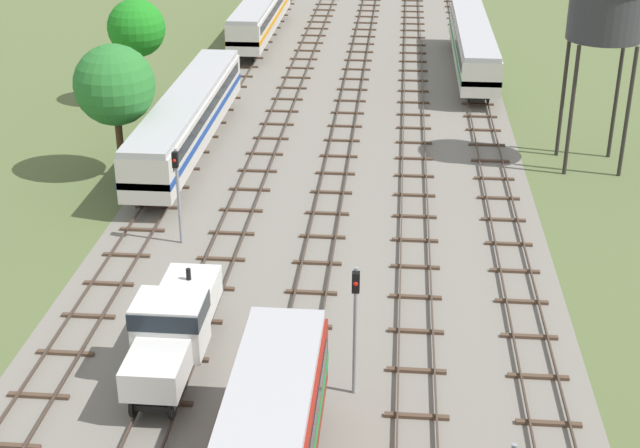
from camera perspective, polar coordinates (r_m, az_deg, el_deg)
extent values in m
plane|color=#5B6B3D|center=(59.30, 1.21, 4.35)|extent=(480.00, 480.00, 0.00)
cube|color=gray|center=(59.30, 1.21, 4.35)|extent=(23.21, 176.00, 0.01)
cube|color=#47382D|center=(61.66, -8.37, 5.11)|extent=(0.07, 126.00, 0.15)
cube|color=#47382D|center=(61.35, -7.06, 5.09)|extent=(0.07, 126.00, 0.15)
cube|color=brown|center=(35.01, -18.87, -12.92)|extent=(2.40, 0.22, 0.14)
cube|color=brown|center=(37.21, -17.11, -10.18)|extent=(2.40, 0.22, 0.14)
cube|color=brown|center=(39.51, -15.56, -7.74)|extent=(2.40, 0.22, 0.14)
cube|color=brown|center=(41.90, -14.21, -5.57)|extent=(2.40, 0.22, 0.14)
cube|color=brown|center=(44.36, -13.01, -3.64)|extent=(2.40, 0.22, 0.14)
cube|color=brown|center=(46.89, -11.95, -1.91)|extent=(2.40, 0.22, 0.14)
cube|color=brown|center=(49.47, -10.99, -0.35)|extent=(2.40, 0.22, 0.14)
cube|color=brown|center=(52.10, -10.13, 1.04)|extent=(2.40, 0.22, 0.14)
cube|color=brown|center=(54.76, -9.36, 2.31)|extent=(2.40, 0.22, 0.14)
cube|color=brown|center=(57.46, -8.65, 3.45)|extent=(2.40, 0.22, 0.14)
cube|color=brown|center=(60.18, -8.01, 4.49)|extent=(2.40, 0.22, 0.14)
cube|color=brown|center=(62.93, -7.42, 5.44)|extent=(2.40, 0.22, 0.14)
cube|color=brown|center=(65.70, -6.88, 6.31)|extent=(2.40, 0.22, 0.14)
cube|color=brown|center=(68.49, -6.39, 7.11)|extent=(2.40, 0.22, 0.14)
cube|color=brown|center=(71.30, -5.93, 7.84)|extent=(2.40, 0.22, 0.14)
cube|color=brown|center=(74.13, -5.50, 8.52)|extent=(2.40, 0.22, 0.14)
cube|color=brown|center=(76.96, -5.10, 9.15)|extent=(2.40, 0.22, 0.14)
cube|color=brown|center=(79.81, -4.73, 9.73)|extent=(2.40, 0.22, 0.14)
cube|color=brown|center=(82.67, -4.39, 10.27)|extent=(2.40, 0.22, 0.14)
cube|color=brown|center=(85.54, -4.06, 10.78)|extent=(2.40, 0.22, 0.14)
cube|color=brown|center=(88.42, -3.76, 11.25)|extent=(2.40, 0.22, 0.14)
cube|color=brown|center=(91.30, -3.47, 11.70)|extent=(2.40, 0.22, 0.14)
cube|color=brown|center=(94.20, -3.21, 12.11)|extent=(2.40, 0.22, 0.14)
cube|color=brown|center=(97.09, -2.95, 12.50)|extent=(2.40, 0.22, 0.14)
cube|color=brown|center=(100.00, -2.71, 12.87)|extent=(2.40, 0.22, 0.14)
cube|color=brown|center=(102.91, -2.49, 13.21)|extent=(2.40, 0.22, 0.14)
cube|color=brown|center=(105.83, -2.27, 13.54)|extent=(2.40, 0.22, 0.14)
cube|color=#47382D|center=(60.75, -3.94, 5.02)|extent=(0.07, 126.00, 0.15)
cube|color=#47382D|center=(60.55, -2.59, 4.99)|extent=(0.07, 126.00, 0.15)
cube|color=brown|center=(35.77, -9.81, -10.89)|extent=(2.40, 0.22, 0.14)
cube|color=brown|center=(38.16, -8.71, -8.29)|extent=(2.40, 0.22, 0.14)
cube|color=brown|center=(40.63, -7.75, -6.00)|extent=(2.40, 0.22, 0.14)
cube|color=brown|center=(43.17, -6.91, -3.98)|extent=(2.40, 0.22, 0.14)
cube|color=brown|center=(45.76, -6.17, -2.18)|extent=(2.40, 0.22, 0.14)
cube|color=brown|center=(48.40, -5.51, -0.58)|extent=(2.40, 0.22, 0.14)
cube|color=brown|center=(51.08, -4.92, 0.86)|extent=(2.40, 0.22, 0.14)
cube|color=brown|center=(53.79, -4.39, 2.15)|extent=(2.40, 0.22, 0.14)
cube|color=brown|center=(56.54, -3.91, 3.32)|extent=(2.40, 0.22, 0.14)
cube|color=brown|center=(59.30, -3.47, 4.38)|extent=(2.40, 0.22, 0.14)
cube|color=brown|center=(62.09, -3.07, 5.35)|extent=(2.40, 0.22, 0.14)
cube|color=brown|center=(64.90, -2.70, 6.23)|extent=(2.40, 0.22, 0.14)
cube|color=brown|center=(67.72, -2.37, 7.03)|extent=(2.40, 0.22, 0.14)
cube|color=brown|center=(70.56, -2.06, 7.78)|extent=(2.40, 0.22, 0.14)
cube|color=brown|center=(73.42, -1.77, 8.46)|extent=(2.40, 0.22, 0.14)
cube|color=brown|center=(76.28, -1.50, 9.09)|extent=(2.40, 0.22, 0.14)
cube|color=brown|center=(79.15, -1.25, 9.68)|extent=(2.40, 0.22, 0.14)
cube|color=brown|center=(82.03, -1.02, 10.23)|extent=(2.40, 0.22, 0.14)
cube|color=brown|center=(84.92, -0.80, 10.74)|extent=(2.40, 0.22, 0.14)
cube|color=brown|center=(87.82, -0.60, 11.21)|extent=(2.40, 0.22, 0.14)
cube|color=brown|center=(90.73, -0.41, 11.65)|extent=(2.40, 0.22, 0.14)
cube|color=brown|center=(93.64, -0.23, 12.07)|extent=(2.40, 0.22, 0.14)
cube|color=brown|center=(96.55, -0.06, 12.46)|extent=(2.40, 0.22, 0.14)
cube|color=brown|center=(99.47, 0.10, 12.83)|extent=(2.40, 0.22, 0.14)
cube|color=brown|center=(102.40, 0.25, 13.18)|extent=(2.40, 0.22, 0.14)
cube|color=brown|center=(105.33, 0.39, 13.51)|extent=(2.40, 0.22, 0.14)
cube|color=#47382D|center=(60.21, 0.60, 4.89)|extent=(0.07, 126.00, 0.15)
cube|color=#47382D|center=(60.12, 1.97, 4.85)|extent=(0.07, 126.00, 0.15)
cube|color=brown|center=(34.94, -2.01, -11.45)|extent=(2.40, 0.22, 0.14)
cube|color=brown|center=(37.38, -1.45, -8.74)|extent=(2.40, 0.22, 0.14)
cube|color=brown|center=(39.90, -0.97, -6.37)|extent=(2.40, 0.22, 0.14)
cube|color=brown|center=(42.48, -0.54, -4.28)|extent=(2.40, 0.22, 0.14)
cube|color=brown|center=(45.11, -0.17, -2.44)|extent=(2.40, 0.22, 0.14)
cube|color=brown|center=(47.79, 0.16, -0.80)|extent=(2.40, 0.22, 0.14)
cube|color=brown|center=(50.50, 0.46, 0.67)|extent=(2.40, 0.22, 0.14)
cube|color=brown|center=(53.24, 0.72, 1.98)|extent=(2.40, 0.22, 0.14)
cube|color=brown|center=(56.01, 0.96, 3.17)|extent=(2.40, 0.22, 0.14)
cube|color=brown|center=(58.81, 1.18, 4.24)|extent=(2.40, 0.22, 0.14)
cube|color=brown|center=(61.62, 1.38, 5.22)|extent=(2.40, 0.22, 0.14)
cube|color=brown|center=(64.45, 1.56, 6.11)|extent=(2.40, 0.22, 0.14)
cube|color=brown|center=(67.29, 1.72, 6.93)|extent=(2.40, 0.22, 0.14)
cube|color=brown|center=(70.15, 1.88, 7.67)|extent=(2.40, 0.22, 0.14)
cube|color=brown|center=(73.01, 2.02, 8.37)|extent=(2.40, 0.22, 0.14)
cube|color=brown|center=(75.89, 2.15, 9.00)|extent=(2.40, 0.22, 0.14)
cube|color=brown|center=(78.78, 2.27, 9.59)|extent=(2.40, 0.22, 0.14)
cube|color=brown|center=(81.68, 2.39, 10.14)|extent=(2.40, 0.22, 0.14)
cube|color=brown|center=(84.58, 2.49, 10.66)|extent=(2.40, 0.22, 0.14)
cube|color=brown|center=(87.49, 2.59, 11.13)|extent=(2.40, 0.22, 0.14)
cube|color=brown|center=(90.40, 2.69, 11.58)|extent=(2.40, 0.22, 0.14)
cube|color=brown|center=(93.32, 2.77, 12.00)|extent=(2.40, 0.22, 0.14)
cube|color=brown|center=(96.25, 2.86, 12.39)|extent=(2.40, 0.22, 0.14)
cube|color=brown|center=(99.18, 2.94, 12.76)|extent=(2.40, 0.22, 0.14)
cube|color=brown|center=(102.11, 3.01, 13.11)|extent=(2.40, 0.22, 0.14)
cube|color=brown|center=(105.05, 3.08, 13.44)|extent=(2.40, 0.22, 0.14)
cube|color=brown|center=(107.99, 3.15, 13.75)|extent=(2.40, 0.22, 0.14)
cube|color=#47382D|center=(60.05, 5.19, 4.74)|extent=(0.07, 126.00, 0.15)
cube|color=#47382D|center=(60.07, 6.56, 4.68)|extent=(0.07, 126.00, 0.15)
cube|color=brown|center=(34.76, 6.04, -11.81)|extent=(2.40, 0.22, 0.14)
cube|color=brown|center=(37.21, 6.01, -9.06)|extent=(2.40, 0.22, 0.14)
cube|color=brown|center=(39.74, 5.99, -6.66)|extent=(2.40, 0.22, 0.14)
cube|color=brown|center=(42.33, 5.96, -4.54)|extent=(2.40, 0.22, 0.14)
cube|color=brown|center=(44.97, 5.94, -2.68)|extent=(2.40, 0.22, 0.14)
cube|color=brown|center=(47.66, 5.93, -1.02)|extent=(2.40, 0.22, 0.14)
cube|color=brown|center=(50.38, 5.91, 0.46)|extent=(2.40, 0.22, 0.14)
cube|color=brown|center=(53.13, 5.90, 1.79)|extent=(2.40, 0.22, 0.14)
cube|color=brown|center=(55.90, 5.88, 2.99)|extent=(2.40, 0.22, 0.14)
cube|color=brown|center=(58.70, 5.87, 4.08)|extent=(2.40, 0.22, 0.14)
cube|color=brown|center=(61.52, 5.86, 5.06)|extent=(2.40, 0.22, 0.14)
cube|color=brown|center=(64.35, 5.85, 5.96)|extent=(2.40, 0.22, 0.14)
cube|color=brown|center=(67.20, 5.84, 6.78)|extent=(2.40, 0.22, 0.14)
cube|color=brown|center=(70.06, 5.83, 7.54)|extent=(2.40, 0.22, 0.14)
cube|color=brown|center=(72.93, 5.83, 8.23)|extent=(2.40, 0.22, 0.14)
cube|color=brown|center=(75.81, 5.82, 8.88)|extent=(2.40, 0.22, 0.14)
cube|color=brown|center=(78.70, 5.81, 9.47)|extent=(2.40, 0.22, 0.14)
cube|color=brown|center=(81.60, 5.81, 10.03)|extent=(2.40, 0.22, 0.14)
cube|color=brown|center=(84.50, 5.80, 10.54)|extent=(2.40, 0.22, 0.14)
cube|color=brown|center=(87.42, 5.80, 11.02)|extent=(2.40, 0.22, 0.14)
cube|color=brown|center=(90.33, 5.79, 11.47)|extent=(2.40, 0.22, 0.14)
cube|color=brown|center=(93.26, 5.79, 11.90)|extent=(2.40, 0.22, 0.14)
cube|color=brown|center=(96.18, 5.78, 12.29)|extent=(2.40, 0.22, 0.14)
cube|color=brown|center=(99.12, 5.78, 12.66)|extent=(2.40, 0.22, 0.14)
cube|color=brown|center=(102.05, 5.77, 13.02)|extent=(2.40, 0.22, 0.14)
cube|color=brown|center=(104.99, 5.77, 13.35)|extent=(2.40, 0.22, 0.14)
cube|color=brown|center=(107.93, 5.77, 13.66)|extent=(2.40, 0.22, 0.14)
cube|color=#47382D|center=(60.27, 9.77, 4.55)|extent=(0.07, 126.00, 0.15)
cube|color=#47382D|center=(60.41, 11.13, 4.48)|extent=(0.07, 126.00, 0.15)
cube|color=brown|center=(35.24, 14.04, -11.95)|extent=(2.40, 0.22, 0.14)
cube|color=brown|center=(37.66, 13.43, -9.23)|extent=(2.40, 0.22, 0.14)
cube|color=brown|center=(40.16, 12.90, -6.85)|extent=(2.40, 0.22, 0.14)
cube|color=brown|center=(42.73, 12.43, -4.74)|extent=(2.40, 0.22, 0.14)
cube|color=brown|center=(45.35, 12.03, -2.88)|extent=(2.40, 0.22, 0.14)
cube|color=brown|center=(48.01, 11.66, -1.22)|extent=(2.40, 0.22, 0.14)
cube|color=brown|center=(50.71, 11.34, 0.26)|extent=(2.40, 0.22, 0.14)
cube|color=brown|center=(53.44, 11.05, 1.59)|extent=(2.40, 0.22, 0.14)
cube|color=brown|center=(56.20, 10.79, 2.79)|extent=(2.40, 0.22, 0.14)
cube|color=brown|center=(58.98, 10.55, 3.88)|extent=(2.40, 0.22, 0.14)
cube|color=brown|center=(61.79, 10.33, 4.87)|extent=(2.40, 0.22, 0.14)
cube|color=brown|center=(64.61, 10.13, 5.77)|extent=(2.40, 0.22, 0.14)
cube|color=brown|center=(67.45, 9.95, 6.60)|extent=(2.40, 0.22, 0.14)
cube|color=brown|center=(70.30, 9.78, 7.36)|extent=(2.40, 0.22, 0.14)
cube|color=brown|center=(73.16, 9.63, 8.06)|extent=(2.40, 0.22, 0.14)
cube|color=brown|center=(76.03, 9.48, 8.71)|extent=(2.40, 0.22, 0.14)
cube|color=brown|center=(78.91, 9.35, 9.31)|extent=(2.40, 0.22, 0.14)
cube|color=brown|center=(81.80, 9.22, 9.87)|extent=(2.40, 0.22, 0.14)
cube|color=brown|center=(84.70, 9.10, 10.39)|extent=(2.40, 0.22, 0.14)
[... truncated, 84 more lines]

